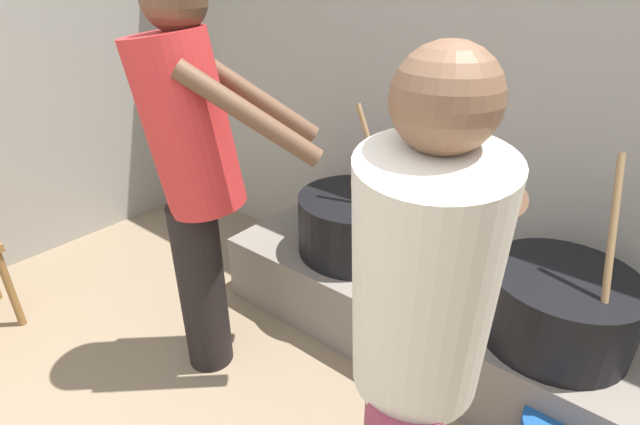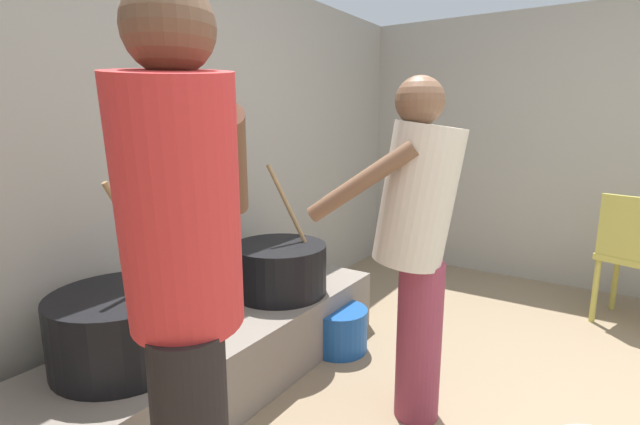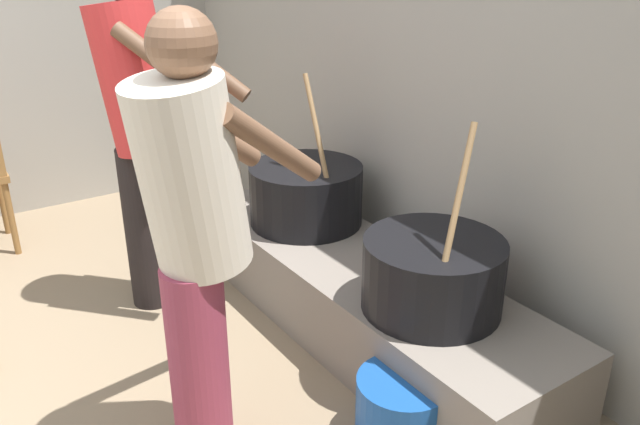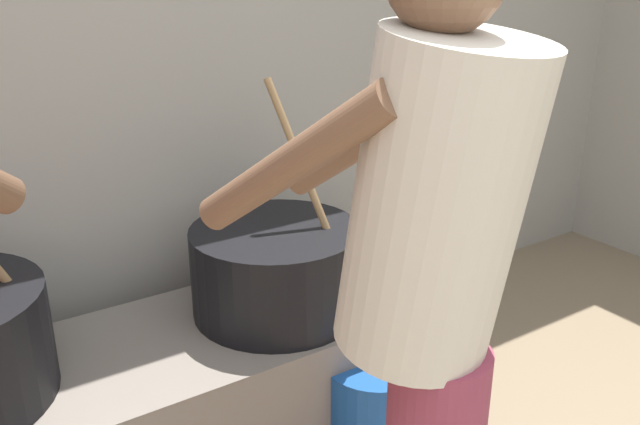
% 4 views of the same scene
% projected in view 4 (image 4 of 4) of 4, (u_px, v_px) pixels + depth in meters
% --- Properties ---
extents(block_enclosure_rear, '(5.40, 0.20, 2.21)m').
position_uv_depth(block_enclosure_rear, '(94.00, 67.00, 2.18)').
color(block_enclosure_rear, '#9E998E').
rests_on(block_enclosure_rear, ground_plane).
extents(hearth_ledge, '(2.14, 0.60, 0.36)m').
position_uv_depth(hearth_ledge, '(138.00, 403.00, 2.03)').
color(hearth_ledge, slate).
rests_on(hearth_ledge, ground_plane).
extents(cooking_pot_main, '(0.54, 0.54, 0.74)m').
position_uv_depth(cooking_pot_main, '(276.00, 269.00, 2.16)').
color(cooking_pot_main, black).
rests_on(cooking_pot_main, hearth_ledge).
extents(cook_in_cream_shirt, '(0.52, 0.71, 1.52)m').
position_uv_depth(cook_in_cream_shirt, '(430.00, 285.00, 1.26)').
color(cook_in_cream_shirt, '#8C3347').
rests_on(cook_in_cream_shirt, ground_plane).
extents(bucket_blue_plastic, '(0.34, 0.34, 0.25)m').
position_uv_depth(bucket_blue_plastic, '(375.00, 394.00, 2.16)').
color(bucket_blue_plastic, '#194C99').
rests_on(bucket_blue_plastic, ground_plane).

